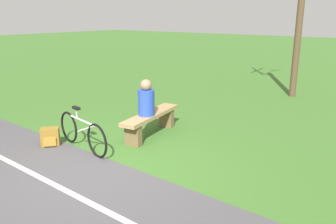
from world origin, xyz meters
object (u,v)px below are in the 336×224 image
tree_mid_field (299,14)px  bicycle (82,132)px  bench (151,120)px  person_seated (146,100)px  backpack (50,137)px

tree_mid_field → bicycle: bearing=-14.3°
bench → bicycle: bearing=-29.0°
bench → person_seated: size_ratio=2.45×
bicycle → tree_mid_field: 7.66m
bicycle → backpack: (0.27, -0.67, -0.17)m
person_seated → bicycle: (1.27, -0.57, -0.49)m
person_seated → tree_mid_field: tree_mid_field is taller
bicycle → backpack: bicycle is taller
bench → tree_mid_field: tree_mid_field is taller
person_seated → backpack: person_seated is taller
tree_mid_field → person_seated: bearing=-12.0°
person_seated → bicycle: person_seated is taller
person_seated → backpack: (1.54, -1.25, -0.66)m
person_seated → bench: bearing=180.0°
backpack → tree_mid_field: (-7.37, 2.48, 2.39)m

